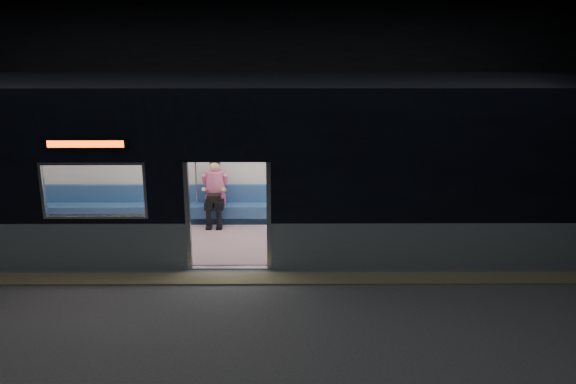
{
  "coord_description": "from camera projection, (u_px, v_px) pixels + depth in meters",
  "views": [
    {
      "loc": [
        1.04,
        -9.48,
        4.57
      ],
      "look_at": [
        1.09,
        2.3,
        1.12
      ],
      "focal_mm": 38.0,
      "sensor_mm": 36.0,
      "label": 1
    }
  ],
  "objects": [
    {
      "name": "passenger",
      "position": [
        215.0,
        189.0,
        13.54
      ],
      "size": [
        0.46,
        0.77,
        1.46
      ],
      "rotation": [
        0.0,
        0.0,
        -0.14
      ],
      "color": "black",
      "rests_on": "metro_car"
    },
    {
      "name": "station_floor",
      "position": [
        225.0,
        293.0,
        10.38
      ],
      "size": [
        24.0,
        14.0,
        0.01
      ],
      "primitive_type": "cube",
      "color": "#47494C",
      "rests_on": "ground"
    },
    {
      "name": "metro_car",
      "position": [
        234.0,
        154.0,
        12.3
      ],
      "size": [
        18.0,
        3.04,
        3.35
      ],
      "color": "gray",
      "rests_on": "station_floor"
    },
    {
      "name": "handbag",
      "position": [
        214.0,
        198.0,
        13.34
      ],
      "size": [
        0.38,
        0.36,
        0.15
      ],
      "primitive_type": "cube",
      "rotation": [
        0.0,
        0.0,
        -0.43
      ],
      "color": "black",
      "rests_on": "passenger"
    },
    {
      "name": "tactile_strip",
      "position": [
        227.0,
        279.0,
        10.9
      ],
      "size": [
        22.8,
        0.5,
        0.03
      ],
      "primitive_type": "cube",
      "color": "#8C7F59",
      "rests_on": "station_floor"
    },
    {
      "name": "station_envelope",
      "position": [
        218.0,
        75.0,
        9.35
      ],
      "size": [
        24.0,
        14.0,
        5.0
      ],
      "color": "black",
      "rests_on": "station_floor"
    },
    {
      "name": "transit_map",
      "position": [
        311.0,
        158.0,
        13.67
      ],
      "size": [
        0.99,
        0.03,
        0.64
      ],
      "primitive_type": "cube",
      "color": "white",
      "rests_on": "metro_car"
    }
  ]
}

